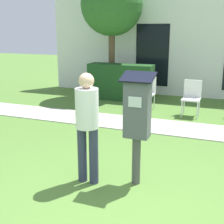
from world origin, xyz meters
TOP-DOWN VIEW (x-y plane):
  - ground_plane at (0.00, 0.00)m, footprint 40.00×40.00m
  - sidewalk at (0.00, 3.41)m, footprint 12.00×1.10m
  - building_facade at (0.00, 7.03)m, footprint 10.00×0.26m
  - parking_meter at (-0.02, 0.66)m, footprint 0.44×0.31m
  - person_standing at (-0.67, 0.45)m, footprint 0.32×0.32m
  - outdoor_chair_left at (-1.00, 4.83)m, footprint 0.44×0.44m
  - outdoor_chair_middle at (0.22, 4.65)m, footprint 0.44×0.44m
  - hedge_row at (-2.09, 5.76)m, footprint 2.01×0.60m
  - tree at (-2.51, 6.07)m, footprint 1.90×1.90m

SIDE VIEW (x-z plane):
  - ground_plane at x=0.00m, z-range 0.00..0.00m
  - sidewalk at x=0.00m, z-range 0.00..0.02m
  - outdoor_chair_left at x=-1.00m, z-range 0.08..0.98m
  - outdoor_chair_middle at x=0.22m, z-range 0.08..0.98m
  - hedge_row at x=-2.09m, z-range 0.00..1.10m
  - person_standing at x=-0.67m, z-range 0.14..1.72m
  - parking_meter at x=-0.02m, z-range 0.22..1.81m
  - building_facade at x=0.00m, z-range 0.00..3.20m
  - tree at x=-2.51m, z-range 0.94..4.75m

